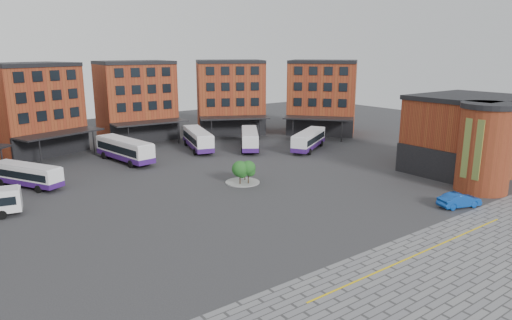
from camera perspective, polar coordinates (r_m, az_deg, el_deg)
ground at (r=48.37m, az=4.59°, el=-6.47°), size 160.00×160.00×0.00m
yellow_line at (r=41.33m, az=19.91°, el=-10.85°), size 26.00×0.15×0.02m
main_building at (r=77.14m, az=-17.33°, el=6.04°), size 94.14×42.48×14.60m
east_building at (r=67.45m, az=25.19°, el=2.68°), size 17.40×15.40×10.60m
tree_island at (r=57.65m, az=-1.49°, el=-1.29°), size 4.40×4.40×3.09m
bus_b at (r=62.99m, az=-26.77°, el=-1.67°), size 6.92×10.12×2.88m
bus_c at (r=71.76m, az=-16.11°, el=1.26°), size 4.71×12.66×3.49m
bus_d at (r=77.98m, az=-7.30°, el=2.62°), size 6.21×12.38×3.41m
bus_e at (r=77.97m, az=-0.80°, el=2.66°), size 8.75×11.02×3.26m
bus_f at (r=77.78m, az=6.61°, el=2.53°), size 11.21×8.03×3.22m
blue_car at (r=54.03m, az=24.07°, el=-4.60°), size 5.03×3.05×1.56m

